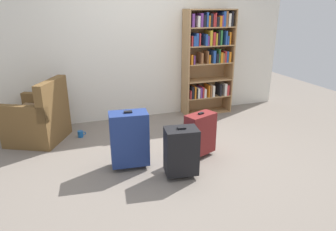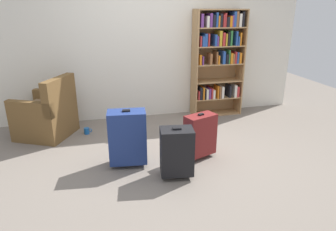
{
  "view_description": "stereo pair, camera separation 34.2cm",
  "coord_description": "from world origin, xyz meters",
  "px_view_note": "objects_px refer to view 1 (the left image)",
  "views": [
    {
      "loc": [
        -1.31,
        -3.27,
        1.84
      ],
      "look_at": [
        -0.14,
        0.11,
        0.55
      ],
      "focal_mm": 32.46,
      "sensor_mm": 36.0,
      "label": 1
    },
    {
      "loc": [
        -0.98,
        -3.37,
        1.84
      ],
      "look_at": [
        -0.14,
        0.11,
        0.55
      ],
      "focal_mm": 32.46,
      "sensor_mm": 36.0,
      "label": 2
    }
  ],
  "objects_px": {
    "suitcase_black": "(181,151)",
    "suitcase_dark_red": "(200,134)",
    "bookshelf": "(208,57)",
    "mug": "(81,134)",
    "suitcase_navy_blue": "(129,139)",
    "armchair": "(39,120)"
  },
  "relations": [
    {
      "from": "suitcase_black",
      "to": "suitcase_dark_red",
      "type": "height_order",
      "value": "suitcase_black"
    },
    {
      "from": "suitcase_black",
      "to": "bookshelf",
      "type": "bearing_deg",
      "value": 56.99
    },
    {
      "from": "suitcase_navy_blue",
      "to": "suitcase_black",
      "type": "bearing_deg",
      "value": -38.39
    },
    {
      "from": "bookshelf",
      "to": "armchair",
      "type": "bearing_deg",
      "value": -172.93
    },
    {
      "from": "bookshelf",
      "to": "suitcase_dark_red",
      "type": "distance_m",
      "value": 1.91
    },
    {
      "from": "bookshelf",
      "to": "suitcase_black",
      "type": "distance_m",
      "value": 2.41
    },
    {
      "from": "suitcase_black",
      "to": "mug",
      "type": "bearing_deg",
      "value": 123.71
    },
    {
      "from": "armchair",
      "to": "mug",
      "type": "relative_size",
      "value": 7.84
    },
    {
      "from": "suitcase_navy_blue",
      "to": "armchair",
      "type": "bearing_deg",
      "value": 131.54
    },
    {
      "from": "armchair",
      "to": "suitcase_black",
      "type": "xyz_separation_m",
      "value": [
        1.56,
        -1.59,
        -0.0
      ]
    },
    {
      "from": "bookshelf",
      "to": "mug",
      "type": "distance_m",
      "value": 2.5
    },
    {
      "from": "mug",
      "to": "bookshelf",
      "type": "bearing_deg",
      "value": 10.58
    },
    {
      "from": "mug",
      "to": "suitcase_navy_blue",
      "type": "relative_size",
      "value": 0.17
    },
    {
      "from": "bookshelf",
      "to": "mug",
      "type": "relative_size",
      "value": 15.0
    },
    {
      "from": "suitcase_black",
      "to": "suitcase_dark_red",
      "type": "bearing_deg",
      "value": 42.83
    },
    {
      "from": "mug",
      "to": "suitcase_navy_blue",
      "type": "xyz_separation_m",
      "value": [
        0.51,
        -1.12,
        0.32
      ]
    },
    {
      "from": "mug",
      "to": "suitcase_dark_red",
      "type": "relative_size",
      "value": 0.2
    },
    {
      "from": "mug",
      "to": "suitcase_black",
      "type": "distance_m",
      "value": 1.84
    },
    {
      "from": "suitcase_black",
      "to": "suitcase_navy_blue",
      "type": "distance_m",
      "value": 0.64
    },
    {
      "from": "bookshelf",
      "to": "suitcase_navy_blue",
      "type": "relative_size",
      "value": 2.52
    },
    {
      "from": "mug",
      "to": "suitcase_black",
      "type": "bearing_deg",
      "value": -56.29
    },
    {
      "from": "bookshelf",
      "to": "suitcase_black",
      "type": "xyz_separation_m",
      "value": [
        -1.26,
        -1.94,
        -0.7
      ]
    }
  ]
}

